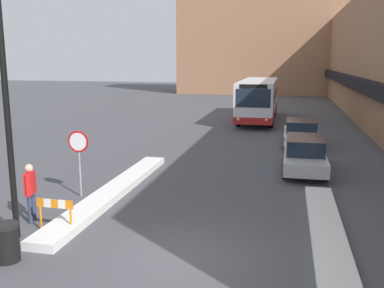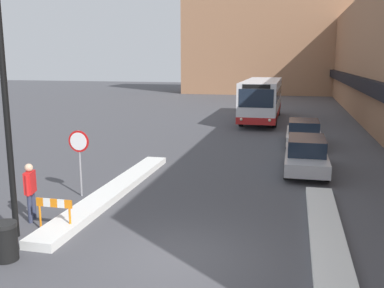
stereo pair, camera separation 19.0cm
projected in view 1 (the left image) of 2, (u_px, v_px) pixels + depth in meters
name	position (u px, v px, depth m)	size (l,w,h in m)	color
ground_plane	(181.00, 259.00, 10.41)	(160.00, 160.00, 0.00)	#47474C
building_backdrop_far	(273.00, 31.00, 59.86)	(26.00, 8.00, 17.28)	#996B4C
snow_bank_left	(114.00, 190.00, 15.42)	(0.90, 9.86, 0.25)	silver
snow_bank_right	(326.00, 228.00, 12.07)	(0.90, 7.44, 0.18)	silver
city_bus	(258.00, 99.00, 33.76)	(2.67, 11.13, 3.20)	silver
parked_car_front	(305.00, 154.00, 18.56)	(1.79, 4.70, 1.47)	#B7B7BC
parked_car_middle	(301.00, 132.00, 24.25)	(1.90, 4.41, 1.40)	silver
stop_sign	(79.00, 149.00, 14.81)	(0.76, 0.08, 2.36)	gray
street_lamp	(13.00, 72.00, 10.75)	(1.46, 0.36, 7.33)	black
pedestrian	(30.00, 187.00, 12.59)	(0.33, 0.56, 1.77)	#333851
trash_bin	(7.00, 242.00, 10.20)	(0.59, 0.59, 0.95)	black
construction_barricade	(55.00, 209.00, 11.93)	(1.10, 0.06, 0.94)	orange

